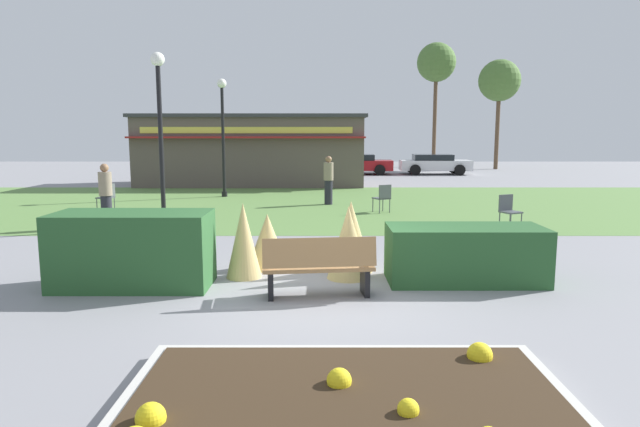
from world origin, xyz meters
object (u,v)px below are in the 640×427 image
at_px(tree_left_bg, 435,64).
at_px(parked_car_west_slot, 266,164).
at_px(park_bench, 318,266).
at_px(parked_car_center_slot, 356,164).
at_px(trash_bin, 516,252).
at_px(lamppost_far, 222,124).
at_px(person_strolling, 105,195).
at_px(lamppost_mid, 159,119).
at_px(person_standing, 328,180).
at_px(cafe_chair_east, 107,195).
at_px(tree_right_bg, 498,81).
at_px(cafe_chair_west, 382,196).
at_px(food_kiosk, 251,150).
at_px(cafe_chair_center, 507,209).
at_px(parked_car_east_slot, 433,164).

bearing_deg(tree_left_bg, parked_car_west_slot, -146.73).
distance_m(park_bench, parked_car_center_slot, 25.36).
bearing_deg(parked_car_center_slot, trash_bin, -87.10).
distance_m(lamppost_far, person_strolling, 7.60).
xyz_separation_m(lamppost_mid, person_standing, (4.47, 4.62, -1.97)).
relative_size(cafe_chair_east, tree_left_bg, 0.10).
relative_size(person_strolling, tree_right_bg, 0.23).
distance_m(person_strolling, tree_right_bg, 30.13).
bearing_deg(person_standing, lamppost_far, 141.86).
relative_size(parked_car_center_slot, tree_left_bg, 0.47).
xyz_separation_m(trash_bin, parked_car_west_slot, (-6.65, 24.04, 0.22)).
bearing_deg(cafe_chair_west, parked_car_west_slot, 107.67).
distance_m(food_kiosk, parked_car_west_slot, 6.65).
xyz_separation_m(food_kiosk, cafe_chair_center, (8.20, -12.62, -1.15)).
xyz_separation_m(cafe_chair_west, cafe_chair_east, (-8.70, 0.24, 0.00)).
xyz_separation_m(parked_car_center_slot, parked_car_east_slot, (4.71, 0.00, 0.00)).
relative_size(lamppost_far, food_kiosk, 0.42).
distance_m(lamppost_mid, person_standing, 6.72).
height_order(lamppost_far, cafe_chair_center, lamppost_far).
relative_size(person_standing, parked_car_center_slot, 0.40).
distance_m(park_bench, cafe_chair_center, 7.82).
height_order(food_kiosk, parked_car_center_slot, food_kiosk).
bearing_deg(trash_bin, person_strolling, 150.83).
relative_size(cafe_chair_center, parked_car_center_slot, 0.21).
bearing_deg(person_standing, parked_car_east_slot, 57.27).
bearing_deg(cafe_chair_east, trash_bin, -38.16).
relative_size(person_strolling, person_standing, 1.00).
height_order(food_kiosk, tree_right_bg, tree_right_bg).
relative_size(cafe_chair_center, person_strolling, 0.53).
bearing_deg(cafe_chair_west, parked_car_center_slot, 89.15).
height_order(cafe_chair_west, cafe_chair_east, same).
height_order(park_bench, cafe_chair_east, park_bench).
height_order(cafe_chair_center, parked_car_west_slot, parked_car_west_slot).
distance_m(lamppost_mid, parked_car_west_slot, 19.01).
bearing_deg(cafe_chair_center, trash_bin, -107.04).
xyz_separation_m(lamppost_far, cafe_chair_east, (-2.97, -4.18, -2.31)).
relative_size(lamppost_far, tree_left_bg, 0.51).
relative_size(park_bench, cafe_chair_west, 1.96).
height_order(parked_car_west_slot, parked_car_east_slot, same).
xyz_separation_m(park_bench, person_standing, (0.32, 11.02, 0.38)).
distance_m(cafe_chair_west, parked_car_east_slot, 17.04).
height_order(parked_car_center_slot, parked_car_east_slot, same).
relative_size(trash_bin, food_kiosk, 0.08).
distance_m(cafe_chair_center, parked_car_east_slot, 19.30).
bearing_deg(person_standing, cafe_chair_east, -173.37).
bearing_deg(tree_right_bg, parked_car_center_slot, -154.28).
distance_m(lamppost_mid, tree_right_bg, 28.92).
bearing_deg(lamppost_far, cafe_chair_center, -40.17).
xyz_separation_m(cafe_chair_center, tree_left_bg, (3.52, 26.84, 6.92)).
bearing_deg(lamppost_far, parked_car_east_slot, 48.02).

